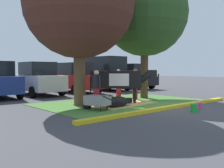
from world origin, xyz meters
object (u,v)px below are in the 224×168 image
calf_lying (118,102)px  cow_holstein (118,80)px  person_handler (96,87)px  person_visitor_near (135,83)px  person_visitor_far (119,83)px  shade_tree_left (79,3)px  hatchback_white (37,79)px  sedan_red (75,78)px  bucket_pink (198,106)px  sedan_silver (131,76)px  shade_tree_right (145,14)px  bucket_green (194,108)px  wheelbarrow (97,101)px  suv_black (105,73)px

calf_lying → cow_holstein: bearing=45.7°
person_handler → cow_holstein: bearing=11.1°
person_visitor_near → person_visitor_far: person_visitor_near is taller
shade_tree_left → person_visitor_far: size_ratio=4.31×
hatchback_white → person_visitor_near: bearing=-65.5°
hatchback_white → sedan_red: 2.71m
bucket_pink → calf_lying: bearing=133.2°
calf_lying → bucket_pink: (2.22, -2.36, -0.10)m
sedan_silver → sedan_red: bearing=-179.9°
shade_tree_right → sedan_red: 6.56m
bucket_green → bucket_pink: size_ratio=1.12×
bucket_green → wheelbarrow: bearing=132.6°
cow_holstein → sedan_red: 6.22m
person_handler → bucket_green: 3.96m
bucket_green → sedan_silver: sedan_silver is taller
calf_lying → person_handler: size_ratio=0.85×
person_handler → wheelbarrow: 1.00m
shade_tree_right → hatchback_white: size_ratio=1.54×
shade_tree_right → person_visitor_far: bearing=156.4°
cow_holstein → bucket_green: (0.38, -3.70, -0.93)m
shade_tree_right → hatchback_white: bearing=122.7°
cow_holstein → bucket_pink: bearing=-70.4°
person_handler → bucket_pink: 4.20m
person_handler → sedan_red: 7.05m
person_visitor_near → person_handler: bearing=-167.8°
person_handler → calf_lying: bearing=-53.8°
suv_black → sedan_silver: suv_black is taller
shade_tree_left → calf_lying: size_ratio=5.14×
person_handler → bucket_green: person_handler is taller
person_handler → person_visitor_far: (2.66, 1.47, 0.01)m
shade_tree_right → hatchback_white: 7.51m
person_visitor_near → hatchback_white: 6.33m
bucket_pink → hatchback_white: (-2.31, 9.52, 0.85)m
person_visitor_far → suv_black: bearing=56.7°
person_visitor_far → sedan_silver: (5.97, 4.85, 0.14)m
shade_tree_left → person_visitor_near: shade_tree_left is taller
hatchback_white → sedan_silver: 8.18m
person_handler → suv_black: (6.03, 6.61, 0.44)m
calf_lying → sedan_red: (2.61, 7.04, 0.75)m
wheelbarrow → calf_lying: bearing=-0.8°
cow_holstein → person_visitor_near: size_ratio=1.52×
hatchback_white → wheelbarrow: bearing=-97.8°
wheelbarrow → suv_black: size_ratio=0.35×
sedan_red → person_visitor_near: bearing=-90.8°
cow_holstein → person_handler: bearing=-168.9°
bucket_green → sedan_red: bearing=82.8°
shade_tree_left → bucket_pink: 6.52m
bucket_pink → sedan_red: sedan_red is taller
person_handler → bucket_pink: size_ratio=5.54×
shade_tree_right → person_visitor_far: 4.00m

